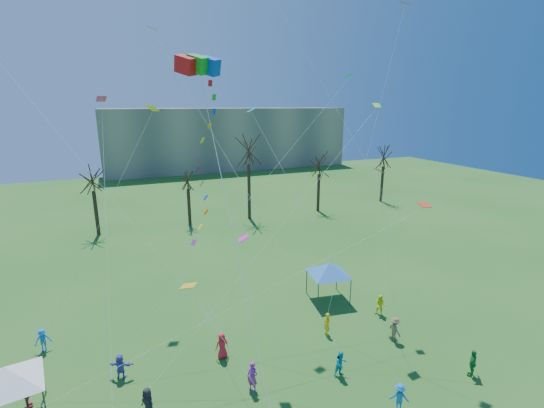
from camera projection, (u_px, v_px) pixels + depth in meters
name	position (u px, v px, depth m)	size (l,w,h in m)	color
distant_building	(228.00, 138.00, 96.56)	(60.00, 14.00, 15.00)	gray
bare_tree_row	(214.00, 173.00, 50.83)	(71.56, 8.05, 12.33)	black
big_box_kite	(210.00, 165.00, 18.22)	(2.24, 6.24, 18.50)	red
canopy_tent_white	(6.00, 376.00, 18.90)	(4.38, 4.38, 3.33)	#3F3F44
canopy_tent_blue	(329.00, 269.00, 31.36)	(4.25, 4.25, 3.23)	#3F3F44
festival_crowd	(233.00, 377.00, 21.66)	(27.09, 14.18, 1.85)	#CA4319
small_kites_aloft	(247.00, 138.00, 23.63)	(26.73, 19.42, 33.08)	#FF980D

